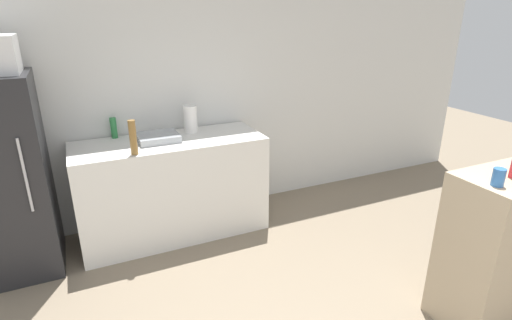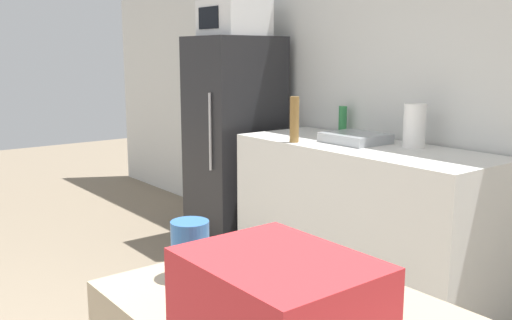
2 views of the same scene
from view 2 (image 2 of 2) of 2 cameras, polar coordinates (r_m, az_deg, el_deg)
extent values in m
cube|color=silver|center=(3.83, 13.88, 7.49)|extent=(8.00, 0.06, 2.60)
cube|color=#232326|center=(4.47, -2.13, 1.84)|extent=(0.56, 0.63, 1.61)
cylinder|color=#B7B7BC|center=(4.14, -4.61, 2.81)|extent=(0.02, 0.02, 0.57)
cube|color=white|center=(4.43, -2.21, 13.96)|extent=(0.47, 0.39, 0.27)
cube|color=black|center=(4.35, -4.79, 13.99)|extent=(0.26, 0.01, 0.16)
cube|color=silver|center=(3.64, 10.40, -5.83)|extent=(1.71, 0.66, 0.94)
cube|color=#9EA3A8|center=(3.61, 9.89, 2.18)|extent=(0.36, 0.32, 0.06)
cylinder|color=olive|center=(3.57, 3.86, 4.06)|extent=(0.06, 0.06, 0.29)
cylinder|color=#2D7F42|center=(4.02, 8.66, 4.00)|extent=(0.06, 0.06, 0.19)
cube|color=red|center=(0.80, 2.24, -14.36)|extent=(0.26, 0.20, 0.14)
cylinder|color=#336BB2|center=(1.06, -6.59, -8.88)|extent=(0.07, 0.07, 0.11)
cylinder|color=white|center=(3.48, 15.56, 3.32)|extent=(0.13, 0.13, 0.26)
camera|label=1|loc=(3.18, -55.35, 16.20)|focal=28.00mm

